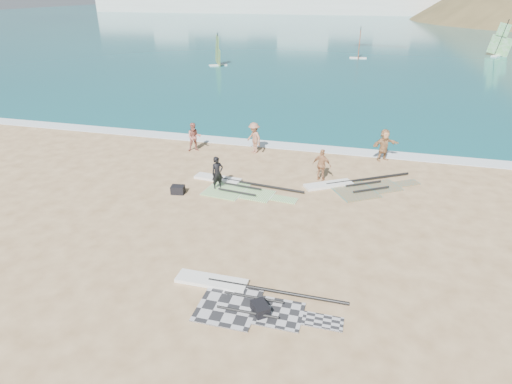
% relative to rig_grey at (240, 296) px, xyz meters
% --- Properties ---
extents(ground, '(300.00, 300.00, 0.00)m').
position_rel_rig_grey_xyz_m(ground, '(-1.82, 1.02, -0.05)').
color(ground, '#D9AF7F').
rests_on(ground, ground).
extents(sea, '(300.00, 240.00, 0.06)m').
position_rel_rig_grey_xyz_m(sea, '(-1.82, 133.02, -0.05)').
color(sea, '#0C4655').
rests_on(sea, ground).
extents(surf_line, '(300.00, 1.20, 0.04)m').
position_rel_rig_grey_xyz_m(surf_line, '(-1.82, 13.32, -0.05)').
color(surf_line, white).
rests_on(surf_line, ground).
extents(far_town, '(160.00, 8.00, 12.00)m').
position_rel_rig_grey_xyz_m(far_town, '(-17.55, 151.02, 4.44)').
color(far_town, white).
rests_on(far_town, ground).
extents(rig_grey, '(5.25, 2.06, 0.20)m').
position_rel_rig_grey_xyz_m(rig_grey, '(0.00, 0.00, 0.00)').
color(rig_grey, '#27272A').
rests_on(rig_grey, ground).
extents(rig_green, '(5.33, 2.41, 0.20)m').
position_rel_rig_grey_xyz_m(rig_green, '(-2.46, 7.29, 0.00)').
color(rig_green, '#4AAB1E').
rests_on(rig_green, ground).
extents(rig_orange, '(5.21, 3.80, 0.20)m').
position_rel_rig_grey_xyz_m(rig_orange, '(2.78, 8.68, 0.00)').
color(rig_orange, '#E45608').
rests_on(rig_orange, ground).
extents(gear_bag_near, '(0.63, 0.50, 0.36)m').
position_rel_rig_grey_xyz_m(gear_bag_near, '(-4.65, 6.03, 0.13)').
color(gear_bag_near, black).
rests_on(gear_bag_near, ground).
extents(gear_bag_far, '(0.65, 0.68, 0.33)m').
position_rel_rig_grey_xyz_m(gear_bag_far, '(0.75, -0.51, 0.12)').
color(gear_bag_far, black).
rests_on(gear_bag_far, ground).
extents(person_wetsuit, '(0.65, 0.65, 1.53)m').
position_rel_rig_grey_xyz_m(person_wetsuit, '(-3.11, 6.93, 0.71)').
color(person_wetsuit, black).
rests_on(person_wetsuit, ground).
extents(beachgoer_left, '(0.95, 0.87, 1.58)m').
position_rel_rig_grey_xyz_m(beachgoer_left, '(-6.02, 11.34, 0.74)').
color(beachgoer_left, '#B46759').
rests_on(beachgoer_left, ground).
extents(beachgoer_mid, '(1.24, 1.18, 1.69)m').
position_rel_rig_grey_xyz_m(beachgoer_mid, '(-2.77, 11.89, 0.80)').
color(beachgoer_mid, '#A77057').
rests_on(beachgoer_mid, ground).
extents(beachgoer_back, '(0.96, 0.58, 1.52)m').
position_rel_rig_grey_xyz_m(beachgoer_back, '(1.24, 9.08, 0.71)').
color(beachgoer_back, tan).
rests_on(beachgoer_back, ground).
extents(beachgoer_right, '(1.55, 1.32, 1.68)m').
position_rel_rig_grey_xyz_m(beachgoer_right, '(4.03, 12.52, 0.79)').
color(beachgoer_right, tan).
rests_on(beachgoer_right, ground).
extents(windsurfer_left, '(2.05, 2.16, 3.75)m').
position_rel_rig_grey_xyz_m(windsurfer_left, '(-14.38, 38.92, 1.09)').
color(windsurfer_left, white).
rests_on(windsurfer_left, ground).
extents(windsurfer_centre, '(2.16, 2.62, 3.91)m').
position_rel_rig_grey_xyz_m(windsurfer_centre, '(1.09, 48.96, 1.13)').
color(windsurfer_centre, white).
rests_on(windsurfer_centre, ground).
extents(windsurfer_right, '(2.62, 2.52, 4.65)m').
position_rel_rig_grey_xyz_m(windsurfer_right, '(18.89, 55.65, 1.29)').
color(windsurfer_right, white).
rests_on(windsurfer_right, ground).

